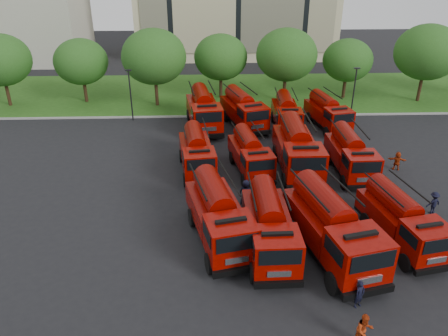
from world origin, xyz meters
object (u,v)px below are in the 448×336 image
object	(u,v)px
fire_truck_3	(401,220)
firefighter_2	(423,259)
fire_truck_10	(286,113)
fire_truck_0	(219,215)
fire_truck_2	(332,227)
fire_truck_7	(351,154)
fire_truck_6	(297,149)
firefighter_0	(357,306)
fire_truck_5	(250,154)
firefighter_4	(245,205)
fire_truck_1	(269,226)
firefighter_3	(431,213)
fire_truck_4	(197,152)
fire_truck_8	(204,110)
firefighter_5	(395,169)
fire_truck_11	(328,112)
fire_truck_9	(243,110)

from	to	relation	value
fire_truck_3	firefighter_2	bearing A→B (deg)	-73.13
fire_truck_10	fire_truck_0	bearing A→B (deg)	-108.86
fire_truck_2	fire_truck_7	bearing A→B (deg)	54.53
fire_truck_3	fire_truck_6	size ratio (longest dim) A/B	0.87
fire_truck_7	firefighter_0	world-z (taller)	fire_truck_7
fire_truck_5	fire_truck_10	size ratio (longest dim) A/B	1.00
fire_truck_6	firefighter_4	xyz separation A→B (m)	(-4.29, -4.92, -1.83)
fire_truck_1	fire_truck_3	xyz separation A→B (m)	(7.69, 0.55, -0.11)
fire_truck_10	firefighter_3	xyz separation A→B (m)	(7.12, -15.31, -1.50)
fire_truck_4	fire_truck_8	world-z (taller)	fire_truck_8
firefighter_2	firefighter_4	bearing A→B (deg)	37.61
fire_truck_3	fire_truck_4	size ratio (longest dim) A/B	1.01
fire_truck_5	fire_truck_6	bearing A→B (deg)	-10.84
fire_truck_6	firefighter_5	world-z (taller)	fire_truck_6
fire_truck_5	fire_truck_11	xyz separation A→B (m)	(8.18, 8.96, 0.03)
fire_truck_10	firefighter_2	bearing A→B (deg)	-75.01
fire_truck_6	fire_truck_10	world-z (taller)	fire_truck_6
fire_truck_4	fire_truck_7	world-z (taller)	fire_truck_7
fire_truck_6	fire_truck_4	bearing A→B (deg)	177.56
fire_truck_2	fire_truck_3	distance (m)	4.46
fire_truck_1	fire_truck_11	bearing A→B (deg)	65.96
fire_truck_1	firefighter_3	size ratio (longest dim) A/B	4.66
fire_truck_6	fire_truck_7	xyz separation A→B (m)	(3.98, -0.49, -0.27)
fire_truck_7	firefighter_5	xyz separation A→B (m)	(3.86, 0.39, -1.56)
fire_truck_0	firefighter_4	distance (m)	4.60
firefighter_0	firefighter_3	world-z (taller)	firefighter_3
fire_truck_1	firefighter_0	distance (m)	6.12
fire_truck_0	firefighter_3	world-z (taller)	fire_truck_0
fire_truck_11	firefighter_5	bearing A→B (deg)	-81.94
fire_truck_5	firefighter_4	world-z (taller)	fire_truck_5
firefighter_3	firefighter_5	size ratio (longest dim) A/B	1.03
fire_truck_2	fire_truck_11	xyz separation A→B (m)	(4.63, 19.37, -0.33)
firefighter_3	fire_truck_11	bearing A→B (deg)	-94.31
fire_truck_0	firefighter_3	bearing A→B (deg)	-3.52
firefighter_3	fire_truck_6	bearing A→B (deg)	-55.14
fire_truck_4	firefighter_5	xyz separation A→B (m)	(15.48, -0.42, -1.53)
fire_truck_7	fire_truck_9	world-z (taller)	fire_truck_9
firefighter_0	fire_truck_0	bearing A→B (deg)	109.73
fire_truck_2	fire_truck_6	size ratio (longest dim) A/B	1.05
fire_truck_8	fire_truck_3	bearing A→B (deg)	-66.07
fire_truck_4	firefighter_4	size ratio (longest dim) A/B	3.72
fire_truck_0	firefighter_0	xyz separation A→B (m)	(6.57, -5.63, -1.71)
fire_truck_0	fire_truck_1	distance (m)	3.00
fire_truck_7	firefighter_4	distance (m)	9.51
fire_truck_6	fire_truck_9	distance (m)	10.19
fire_truck_7	fire_truck_3	bearing A→B (deg)	-88.90
fire_truck_6	fire_truck_8	bearing A→B (deg)	127.60
fire_truck_1	fire_truck_7	xyz separation A→B (m)	(7.37, 9.38, -0.07)
fire_truck_4	firefighter_5	size ratio (longest dim) A/B	4.64
fire_truck_5	fire_truck_11	distance (m)	12.13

